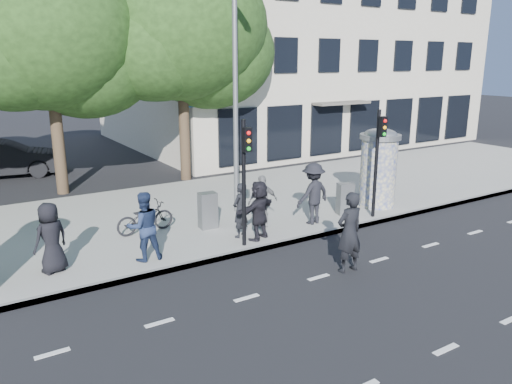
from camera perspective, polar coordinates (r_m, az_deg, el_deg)
ground at (r=11.20m, az=11.76°, el=-12.07°), size 120.00×120.00×0.00m
sidewalk at (r=16.95m, az=-5.93°, el=-2.13°), size 40.00×8.00×0.15m
curb at (r=13.69m, az=1.46°, el=-6.26°), size 40.00×0.10×0.16m
lane_dash_near at (r=9.95m, az=20.86°, el=-16.46°), size 32.00×0.12×0.01m
lane_dash_far at (r=12.13m, az=7.15°, el=-9.65°), size 32.00×0.12×0.01m
ad_column_right at (r=17.36m, az=13.83°, el=2.92°), size 1.36×1.36×2.65m
traffic_pole_near at (r=12.96m, az=-1.28°, el=2.48°), size 0.22×0.31×3.40m
traffic_pole_far at (r=15.91m, az=13.78°, el=4.39°), size 0.22×0.31×3.40m
street_lamp at (r=15.81m, az=-2.28°, el=14.09°), size 0.25×0.93×8.00m
tree_near_left at (r=20.13m, az=-22.82°, el=16.79°), size 6.80×6.80×8.97m
tree_center at (r=21.23m, az=-8.62°, el=18.26°), size 7.00×7.00×9.30m
building at (r=33.13m, az=3.24°, el=16.60°), size 20.30×15.85×12.00m
ped_a at (r=12.60m, az=-22.39°, el=-4.87°), size 0.98×0.82×1.70m
ped_b at (r=13.99m, az=-1.80°, el=-2.09°), size 0.67×0.58×1.56m
ped_c at (r=12.64m, az=-12.70°, el=-3.86°), size 0.89×0.71×1.76m
ped_d at (r=15.20m, az=6.54°, el=-0.18°), size 1.29×0.84×1.88m
ped_e at (r=14.78m, az=0.78°, el=-1.09°), size 1.00×0.67×1.59m
ped_f at (r=13.80m, az=0.33°, el=-2.09°), size 1.64×1.09×1.67m
man_road at (r=12.23m, az=10.62°, el=-4.54°), size 0.73×0.48×2.01m
bicycle at (r=14.77m, az=-12.57°, el=-2.86°), size 0.73×1.76×0.90m
cabinet_left at (r=14.86m, az=-5.53°, el=-2.10°), size 0.54×0.41×1.08m
cabinet_right at (r=16.36m, az=10.15°, el=-0.77°), size 0.56×0.47×1.02m
car_mid at (r=24.48m, az=-26.98°, el=3.41°), size 2.57×5.18×1.63m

